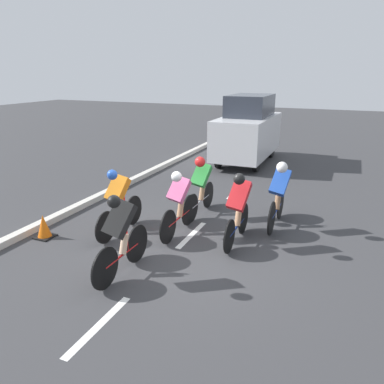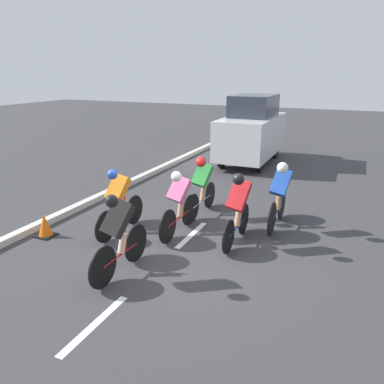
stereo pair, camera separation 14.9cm
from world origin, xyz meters
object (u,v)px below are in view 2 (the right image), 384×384
(cyclist_orange, at_px, (119,199))
(cyclist_green, at_px, (202,184))
(cyclist_pink, at_px, (179,201))
(traffic_cone, at_px, (45,226))
(cyclist_blue, at_px, (280,193))
(support_car, at_px, (252,130))
(cyclist_black, at_px, (119,232))
(cyclist_red, at_px, (238,207))

(cyclist_orange, height_order, cyclist_green, cyclist_green)
(cyclist_pink, bearing_deg, cyclist_green, -90.33)
(cyclist_orange, relative_size, traffic_cone, 3.48)
(cyclist_pink, distance_m, traffic_cone, 2.83)
(cyclist_blue, bearing_deg, traffic_cone, 29.22)
(support_car, distance_m, traffic_cone, 8.52)
(support_car, bearing_deg, cyclist_pink, 93.61)
(cyclist_orange, bearing_deg, cyclist_green, -124.89)
(cyclist_orange, xyz_separation_m, cyclist_green, (-1.16, -1.66, 0.03))
(cyclist_pink, bearing_deg, traffic_cone, 25.71)
(cyclist_blue, distance_m, cyclist_orange, 3.39)
(cyclist_blue, height_order, cyclist_green, cyclist_blue)
(cyclist_orange, distance_m, cyclist_green, 2.03)
(cyclist_blue, height_order, cyclist_orange, cyclist_blue)
(cyclist_black, relative_size, cyclist_green, 0.97)
(cyclist_red, xyz_separation_m, cyclist_pink, (1.24, 0.05, -0.05))
(cyclist_blue, bearing_deg, cyclist_orange, 29.40)
(cyclist_blue, xyz_separation_m, cyclist_black, (1.97, 3.08, -0.02))
(cyclist_orange, relative_size, support_car, 0.43)
(support_car, bearing_deg, cyclist_blue, 111.17)
(cyclist_pink, bearing_deg, cyclist_red, -177.63)
(cyclist_orange, relative_size, cyclist_green, 1.00)
(cyclist_black, bearing_deg, cyclist_orange, -55.22)
(cyclist_black, xyz_separation_m, traffic_cone, (2.34, -0.67, -0.55))
(cyclist_orange, bearing_deg, traffic_cone, 28.82)
(cyclist_blue, distance_m, cyclist_black, 3.66)
(cyclist_black, relative_size, traffic_cone, 3.36)
(cyclist_red, height_order, traffic_cone, cyclist_red)
(cyclist_black, distance_m, traffic_cone, 2.50)
(cyclist_green, height_order, traffic_cone, cyclist_green)
(cyclist_blue, height_order, support_car, support_car)
(cyclist_red, distance_m, cyclist_green, 1.69)
(cyclist_red, distance_m, support_car, 7.16)
(cyclist_blue, xyz_separation_m, support_car, (2.24, -5.79, 0.40))
(support_car, relative_size, traffic_cone, 8.03)
(cyclist_black, height_order, cyclist_orange, cyclist_black)
(cyclist_black, xyz_separation_m, cyclist_green, (-0.17, -3.08, 0.01))
(cyclist_pink, xyz_separation_m, support_car, (0.44, -7.00, 0.46))
(cyclist_pink, bearing_deg, support_car, -86.39)
(traffic_cone, bearing_deg, support_car, -104.13)
(cyclist_red, height_order, cyclist_pink, cyclist_red)
(cyclist_red, bearing_deg, cyclist_green, -42.93)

